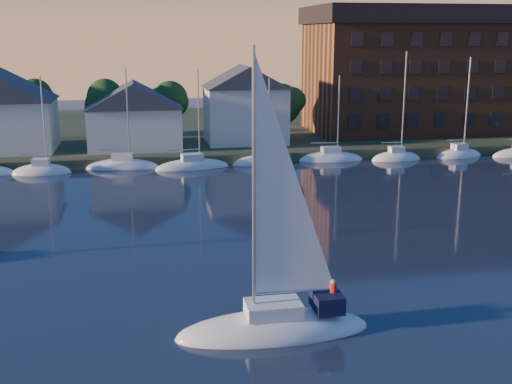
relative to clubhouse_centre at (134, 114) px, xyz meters
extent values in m
cube|color=#2D3821|center=(6.00, 18.00, -5.13)|extent=(160.00, 50.00, 2.00)
cube|color=brown|center=(6.00, -5.00, -5.13)|extent=(120.00, 3.00, 1.00)
cube|color=white|center=(0.00, 0.00, -1.63)|extent=(11.00, 8.00, 5.00)
cube|color=white|center=(14.00, 2.00, -0.63)|extent=(10.00, 8.00, 7.00)
cube|color=brown|center=(40.00, 8.00, 3.37)|extent=(30.00, 16.00, 15.00)
cube|color=black|center=(40.00, 8.00, 12.07)|extent=(31.00, 17.00, 2.40)
cylinder|color=#352518|center=(-12.00, 6.00, -2.38)|extent=(0.50, 0.50, 3.50)
sphere|color=#153714|center=(-12.00, 6.00, 2.07)|extent=(5.40, 5.40, 5.40)
cylinder|color=#352518|center=(-4.00, 6.00, -2.38)|extent=(0.50, 0.50, 3.50)
sphere|color=#153714|center=(-4.00, 6.00, 2.07)|extent=(5.40, 5.40, 5.40)
cylinder|color=#352518|center=(4.00, 6.00, -2.38)|extent=(0.50, 0.50, 3.50)
sphere|color=#153714|center=(4.00, 6.00, 2.07)|extent=(5.40, 5.40, 5.40)
cylinder|color=#352518|center=(12.00, 6.00, -2.38)|extent=(0.50, 0.50, 3.50)
sphere|color=#153714|center=(12.00, 6.00, 2.07)|extent=(5.40, 5.40, 5.40)
cylinder|color=#352518|center=(20.00, 6.00, -2.38)|extent=(0.50, 0.50, 3.50)
sphere|color=#153714|center=(20.00, 6.00, 2.07)|extent=(5.40, 5.40, 5.40)
cylinder|color=#352518|center=(28.00, 6.00, -2.38)|extent=(0.50, 0.50, 3.50)
sphere|color=#153714|center=(28.00, 6.00, 2.07)|extent=(5.40, 5.40, 5.40)
cylinder|color=#352518|center=(36.00, 6.00, -2.38)|extent=(0.50, 0.50, 3.50)
sphere|color=#153714|center=(36.00, 6.00, 2.07)|extent=(5.40, 5.40, 5.40)
cylinder|color=#352518|center=(44.00, 6.00, -2.38)|extent=(0.50, 0.50, 3.50)
sphere|color=#153714|center=(44.00, 6.00, 2.07)|extent=(5.40, 5.40, 5.40)
cylinder|color=#352518|center=(52.00, 6.00, -2.38)|extent=(0.50, 0.50, 3.50)
sphere|color=#153714|center=(52.00, 6.00, 2.07)|extent=(5.40, 5.40, 5.40)
ellipsoid|color=white|center=(-10.00, -8.00, -5.13)|extent=(7.50, 2.40, 2.20)
cube|color=white|center=(-10.00, -8.00, -3.83)|extent=(2.10, 1.32, 0.70)
cylinder|color=#A5A8AD|center=(-9.25, -8.00, 0.82)|extent=(0.16, 0.16, 10.00)
cylinder|color=#A5A8AD|center=(-10.82, -8.00, -2.98)|extent=(3.15, 0.12, 0.12)
ellipsoid|color=white|center=(-2.00, -8.00, -5.13)|extent=(7.50, 2.40, 2.20)
cube|color=white|center=(-2.00, -8.00, -3.83)|extent=(2.10, 1.32, 0.70)
cylinder|color=#A5A8AD|center=(-1.25, -8.00, 0.82)|extent=(0.16, 0.16, 10.00)
cylinder|color=#A5A8AD|center=(-2.82, -8.00, -2.98)|extent=(3.15, 0.12, 0.12)
ellipsoid|color=white|center=(6.00, -8.00, -5.13)|extent=(7.50, 2.40, 2.20)
cube|color=white|center=(6.00, -8.00, -3.83)|extent=(2.10, 1.32, 0.70)
cylinder|color=#A5A8AD|center=(6.75, -8.00, 0.82)|extent=(0.16, 0.16, 10.00)
cylinder|color=#A5A8AD|center=(5.18, -8.00, -2.98)|extent=(3.15, 0.12, 0.12)
ellipsoid|color=white|center=(14.00, -8.00, -5.13)|extent=(7.50, 2.40, 2.20)
cube|color=white|center=(14.00, -8.00, -3.83)|extent=(2.10, 1.32, 0.70)
cylinder|color=#A5A8AD|center=(14.75, -8.00, 0.82)|extent=(0.16, 0.16, 10.00)
cylinder|color=#A5A8AD|center=(13.18, -8.00, -2.98)|extent=(3.15, 0.12, 0.12)
ellipsoid|color=white|center=(22.00, -8.00, -5.13)|extent=(7.50, 2.40, 2.20)
cube|color=white|center=(22.00, -8.00, -3.83)|extent=(2.10, 1.32, 0.70)
cylinder|color=#A5A8AD|center=(22.75, -8.00, 0.82)|extent=(0.16, 0.16, 10.00)
cylinder|color=#A5A8AD|center=(21.18, -8.00, -2.98)|extent=(3.15, 0.12, 0.12)
ellipsoid|color=white|center=(30.00, -8.00, -5.13)|extent=(7.50, 2.40, 2.20)
cube|color=white|center=(30.00, -8.00, -3.83)|extent=(2.10, 1.32, 0.70)
cylinder|color=#A5A8AD|center=(30.75, -8.00, 0.82)|extent=(0.16, 0.16, 10.00)
cylinder|color=#A5A8AD|center=(29.18, -8.00, -2.98)|extent=(3.15, 0.12, 0.12)
ellipsoid|color=white|center=(38.00, -8.00, -5.13)|extent=(7.50, 2.40, 2.20)
cube|color=white|center=(38.00, -8.00, -3.83)|extent=(2.10, 1.32, 0.70)
cylinder|color=#A5A8AD|center=(38.75, -8.00, 0.82)|extent=(0.16, 0.16, 10.00)
cylinder|color=#A5A8AD|center=(37.18, -8.00, -2.98)|extent=(3.15, 0.12, 0.12)
cylinder|color=#A5A8AD|center=(45.17, -8.00, -2.98)|extent=(3.15, 0.12, 0.12)
ellipsoid|color=white|center=(6.64, -50.25, -5.13)|extent=(9.89, 3.20, 2.20)
cube|color=white|center=(6.64, -50.25, -3.83)|extent=(2.77, 1.76, 0.70)
cylinder|color=#A5A8AD|center=(5.65, -50.24, 2.41)|extent=(0.16, 0.16, 13.18)
cylinder|color=#A5A8AD|center=(7.73, -50.25, -2.98)|extent=(4.15, 0.12, 0.12)
cube|color=black|center=(9.41, -50.25, -3.63)|extent=(1.40, 1.91, 0.90)
camera|label=1|loc=(0.40, -79.20, 9.45)|focal=45.00mm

